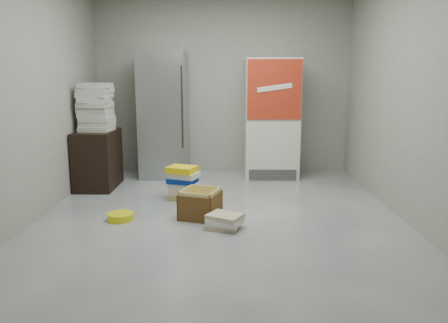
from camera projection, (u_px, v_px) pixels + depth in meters
name	position (u px, v px, depth m)	size (l,w,h in m)	color
ground	(220.00, 220.00, 4.77)	(5.00, 5.00, 0.00)	#AFAFAB
room_shell	(220.00, 50.00, 4.42)	(4.04, 5.04, 2.82)	#9F998F
steel_fridge	(164.00, 115.00, 6.68)	(0.70, 0.72, 1.90)	#AFB2B8
coke_cooler	(271.00, 118.00, 6.67)	(0.80, 0.73, 1.80)	silver
wood_shelf	(98.00, 159.00, 6.08)	(0.50, 0.80, 0.80)	black
supply_box_stack	(96.00, 107.00, 5.94)	(0.44, 0.45, 0.65)	beige
phonebook_stack_main	(183.00, 183.00, 5.53)	(0.44, 0.38, 0.42)	#99844D
phonebook_stack_side	(224.00, 221.00, 4.49)	(0.43, 0.39, 0.15)	#C1AD8B
cardboard_box	(200.00, 206.00, 4.82)	(0.50, 0.50, 0.32)	yellow
bucket_lid	(121.00, 217.00, 4.75)	(0.28, 0.28, 0.08)	yellow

